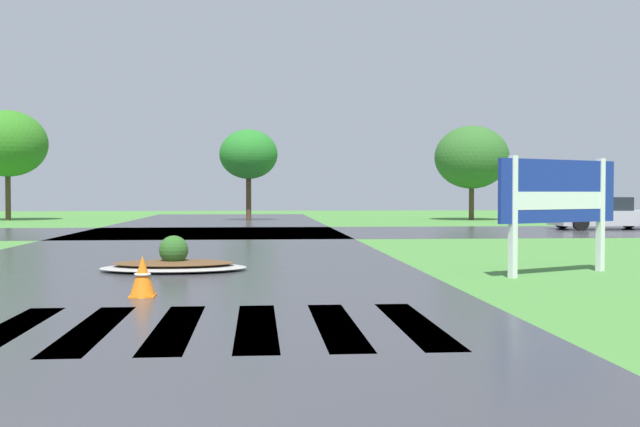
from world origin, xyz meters
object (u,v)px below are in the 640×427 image
Objects in this scene: estate_billboard at (559,196)px; traffic_cone at (143,277)px; car_dark_suv at (605,215)px; median_island at (174,263)px.

estate_billboard is 7.66m from traffic_cone.
car_dark_suv is (8.63, 16.64, -0.83)m from estate_billboard.
estate_billboard is 4.47× the size of traffic_cone.
car_dark_suv is (15.74, 15.43, 0.46)m from median_island.
traffic_cone is (-0.04, -3.71, 0.14)m from median_island.
estate_billboard is at bearing 19.29° from traffic_cone.
estate_billboard is at bearing -9.64° from median_island.
estate_billboard reaches higher than median_island.
median_island is at bearing 89.34° from traffic_cone.
estate_billboard is 7.32m from median_island.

